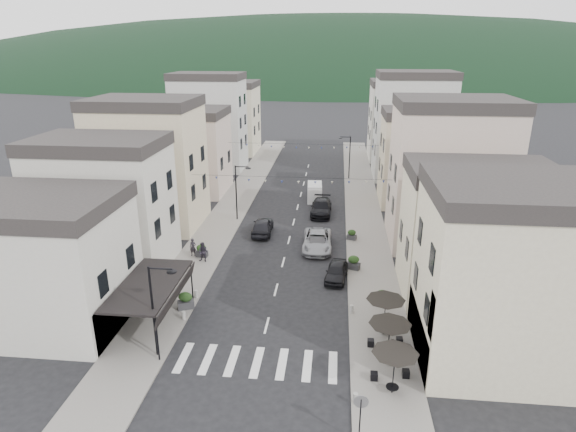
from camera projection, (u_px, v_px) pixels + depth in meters
name	position (u px, v px, depth m)	size (l,w,h in m)	color
ground	(251.00, 385.00, 26.73)	(700.00, 700.00, 0.00)	black
sidewalk_left	(236.00, 202.00, 57.39)	(4.00, 76.00, 0.12)	slate
sidewalk_right	(362.00, 206.00, 55.95)	(4.00, 76.00, 0.12)	slate
hill_backdrop	(333.00, 73.00, 307.59)	(640.00, 360.00, 70.00)	black
boutique_building	(30.00, 268.00, 31.54)	(12.00, 8.00, 8.00)	beige
bistro_building	(512.00, 283.00, 27.39)	(10.00, 8.00, 10.00)	beige
boutique_awning	(153.00, 286.00, 31.05)	(3.77, 7.50, 3.28)	black
buildings_row_left	(189.00, 141.00, 61.39)	(10.20, 54.16, 14.00)	beige
buildings_row_right	(423.00, 146.00, 57.46)	(10.20, 54.16, 14.50)	beige
cafe_terrace	(390.00, 328.00, 27.81)	(2.50, 8.10, 2.53)	black
streetlamp_left_near	(157.00, 303.00, 27.91)	(1.70, 0.56, 6.00)	black
streetlamp_left_far	(239.00, 187.00, 50.38)	(1.70, 0.56, 6.00)	black
streetlamp_right_far	(348.00, 153.00, 66.11)	(1.70, 0.56, 6.00)	black
traffic_sign	(361.00, 409.00, 22.24)	(0.70, 0.07, 2.70)	black
bollards	(266.00, 324.00, 31.73)	(11.66, 10.26, 0.60)	gray
bunting_near	(290.00, 181.00, 45.41)	(19.00, 0.28, 0.62)	black
bunting_far	(303.00, 147.00, 60.39)	(19.00, 0.28, 0.62)	black
parked_car_a	(336.00, 271.00, 38.51)	(1.59, 3.95, 1.35)	black
parked_car_b	(317.00, 245.00, 43.64)	(1.41, 4.03, 1.33)	#343436
parked_car_c	(317.00, 241.00, 44.18)	(2.62, 5.68, 1.58)	#999AA1
parked_car_d	(321.00, 208.00, 53.16)	(2.20, 5.40, 1.57)	black
parked_car_e	(262.00, 226.00, 47.73)	(1.90, 4.72, 1.61)	black
delivery_van	(315.00, 191.00, 58.16)	(1.92, 4.38, 2.06)	silver
pedestrian_a	(193.00, 247.00, 42.45)	(0.58, 0.38, 1.60)	black
pedestrian_b	(203.00, 252.00, 41.25)	(0.86, 0.67, 1.76)	#221E29
planter_la	(186.00, 300.00, 34.02)	(1.28, 1.02, 1.26)	#313134
planter_lb	(202.00, 251.00, 42.34)	(1.06, 0.65, 1.14)	#2C2C2E
planter_ra	(382.00, 297.00, 34.53)	(1.17, 0.94, 1.16)	#313133
planter_rb	(353.00, 262.00, 40.02)	(1.20, 0.93, 1.19)	#2B2B2E
planter_rc	(352.00, 235.00, 46.07)	(1.00, 0.74, 1.00)	#313134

